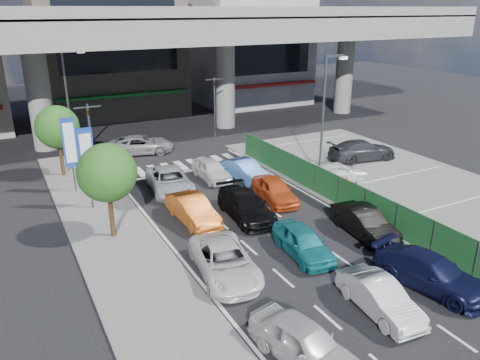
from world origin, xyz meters
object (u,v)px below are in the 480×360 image
taxi_orange_right (275,190)px  traffic_light_left (89,124)px  sedan_white_mid_left (225,261)px  tree_far (57,127)px  taxi_teal_mid (303,242)px  wagon_silver_front_left (170,181)px  tree_near (107,173)px  traffic_light_right (214,92)px  crossing_wagon_silver (140,145)px  sedan_black_mid (246,206)px  hatch_white_back_mid (380,297)px  parked_sedan_white (338,172)px  parked_sedan_dgrey (362,150)px  kei_truck_front_right (245,171)px  taxi_orange_left (193,210)px  traffic_cone (347,181)px  hatch_black_mid_right (364,222)px  signboard_near (87,157)px  street_lamp_left (69,96)px  street_lamp_right (326,108)px  sedan_white_front_mid (211,170)px  signboard_far (70,145)px  van_white_back_left (304,342)px  minivan_navy_back (431,272)px

taxi_orange_right → traffic_light_left: bearing=145.7°
sedan_white_mid_left → tree_far: bearing=113.7°
taxi_teal_mid → wagon_silver_front_left: (-2.65, 10.36, 0.02)m
tree_far → tree_near: bearing=-85.6°
traffic_light_right → crossing_wagon_silver: bearing=-166.4°
sedan_black_mid → crossing_wagon_silver: (-1.58, 14.21, 0.01)m
hatch_white_back_mid → wagon_silver_front_left: size_ratio=0.78×
tree_near → taxi_teal_mid: (7.24, -5.78, -2.71)m
parked_sedan_white → parked_sedan_dgrey: 5.40m
hatch_white_back_mid → kei_truck_front_right: (2.34, 14.77, 0.03)m
sedan_white_mid_left → taxi_orange_left: bearing=90.8°
wagon_silver_front_left → traffic_cone: bearing=-17.5°
kei_truck_front_right → hatch_white_back_mid: bearing=-107.8°
parked_sedan_dgrey → hatch_black_mid_right: bearing=146.9°
traffic_light_right → taxi_teal_mid: (-5.26, -20.78, -3.26)m
signboard_near → taxi_orange_right: bearing=-21.1°
traffic_light_left → sedan_black_mid: (6.10, -8.95, -3.25)m
street_lamp_left → hatch_black_mid_right: size_ratio=1.91×
street_lamp_right → taxi_orange_left: size_ratio=1.91×
sedan_white_front_mid → taxi_teal_mid: bearing=-92.9°
street_lamp_right → taxi_teal_mid: size_ratio=2.02×
hatch_black_mid_right → traffic_cone: bearing=63.7°
sedan_black_mid → traffic_cone: (7.78, 1.02, -0.28)m
parked_sedan_dgrey → traffic_cone: (-4.58, -3.77, -0.39)m
signboard_far → taxi_teal_mid: size_ratio=1.19×
kei_truck_front_right → sedan_white_front_mid: bearing=137.7°
hatch_white_back_mid → sedan_white_mid_left: bearing=133.2°
sedan_white_mid_left → parked_sedan_white: bearing=39.6°
van_white_back_left → traffic_cone: size_ratio=5.74×
street_lamp_right → taxi_orange_left: 11.00m
wagon_silver_front_left → sedan_black_mid: bearing=-60.7°
parked_sedan_white → parked_sedan_dgrey: (4.58, 2.86, 0.08)m
tree_near → tree_far: 10.53m
street_lamp_right → minivan_navy_back: bearing=-107.6°
hatch_black_mid_right → taxi_orange_right: same height
sedan_white_mid_left → hatch_white_back_mid: bearing=-42.3°
minivan_navy_back → parked_sedan_dgrey: 16.78m
traffic_light_right → signboard_far: 15.38m
traffic_light_right → parked_sedan_dgrey: 13.42m
tree_near → taxi_orange_left: bearing=-1.3°
signboard_near → tree_far: (-0.60, 6.51, 0.32)m
street_lamp_right → taxi_teal_mid: bearing=-131.7°
signboard_far → minivan_navy_back: size_ratio=0.99×
hatch_black_mid_right → taxi_teal_mid: bearing=-169.9°
taxi_teal_mid → taxi_orange_right: taxi_orange_right is taller
tree_near → parked_sedan_white: (14.68, 0.97, -2.66)m
street_lamp_left → hatch_white_back_mid: street_lamp_left is taller
traffic_light_left → hatch_white_back_mid: bearing=-70.8°
sedan_white_mid_left → taxi_orange_left: taxi_orange_left is taller
traffic_light_left → street_lamp_right: bearing=-24.2°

